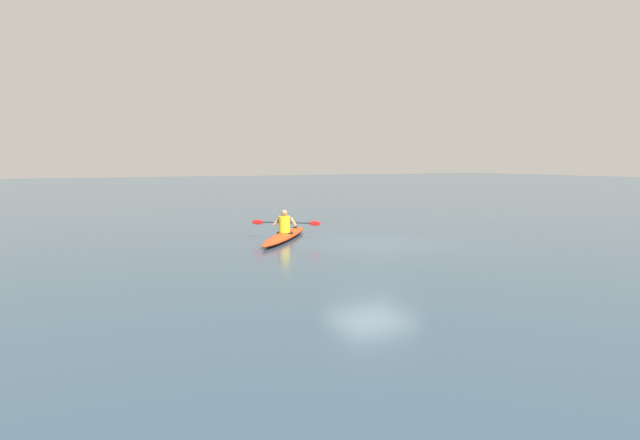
{
  "coord_description": "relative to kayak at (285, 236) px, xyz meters",
  "views": [
    {
      "loc": [
        9.34,
        14.3,
        2.6
      ],
      "look_at": [
        2.9,
        2.05,
        1.11
      ],
      "focal_mm": 30.79,
      "sensor_mm": 36.0,
      "label": 1
    }
  ],
  "objects": [
    {
      "name": "kayak",
      "position": [
        0.0,
        0.0,
        0.0
      ],
      "size": [
        3.47,
        4.06,
        0.24
      ],
      "color": "red",
      "rests_on": "ground"
    },
    {
      "name": "ground_plane",
      "position": [
        -1.95,
        2.28,
        -0.12
      ],
      "size": [
        160.0,
        160.0,
        0.0
      ],
      "primitive_type": "plane",
      "color": "#283D4C"
    },
    {
      "name": "kayaker",
      "position": [
        0.01,
        0.01,
        0.43
      ],
      "size": [
        1.88,
        1.54,
        0.76
      ],
      "color": "yellow",
      "rests_on": "kayak"
    }
  ]
}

